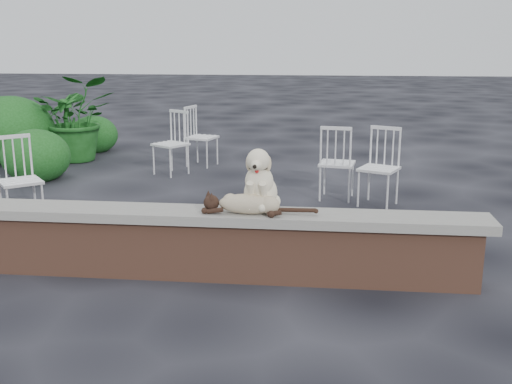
# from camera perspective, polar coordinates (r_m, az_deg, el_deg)

# --- Properties ---
(ground) EXTENTS (60.00, 60.00, 0.00)m
(ground) POSITION_cam_1_polar(r_m,az_deg,el_deg) (5.45, -12.71, -7.34)
(ground) COLOR black
(ground) RESTS_ON ground
(brick_wall) EXTENTS (6.00, 0.30, 0.50)m
(brick_wall) POSITION_cam_1_polar(r_m,az_deg,el_deg) (5.36, -12.85, -4.85)
(brick_wall) COLOR brown
(brick_wall) RESTS_ON ground
(capstone) EXTENTS (6.20, 0.40, 0.08)m
(capstone) POSITION_cam_1_polar(r_m,az_deg,el_deg) (5.28, -13.02, -1.87)
(capstone) COLOR slate
(capstone) RESTS_ON brick_wall
(dog) EXTENTS (0.39, 0.49, 0.54)m
(dog) POSITION_cam_1_polar(r_m,az_deg,el_deg) (5.03, 0.44, 1.36)
(dog) COLOR beige
(dog) RESTS_ON capstone
(cat) EXTENTS (1.12, 0.36, 0.19)m
(cat) POSITION_cam_1_polar(r_m,az_deg,el_deg) (4.94, -0.66, -0.99)
(cat) COLOR tan
(cat) RESTS_ON capstone
(chair_e) EXTENTS (0.70, 0.70, 0.94)m
(chair_e) POSITION_cam_1_polar(r_m,az_deg,el_deg) (9.70, -5.10, 5.21)
(chair_e) COLOR white
(chair_e) RESTS_ON ground
(chair_d) EXTENTS (0.74, 0.74, 0.94)m
(chair_d) POSITION_cam_1_polar(r_m,az_deg,el_deg) (7.45, 11.42, 2.28)
(chair_d) COLOR white
(chair_d) RESTS_ON ground
(chair_a) EXTENTS (0.79, 0.79, 0.94)m
(chair_a) POSITION_cam_1_polar(r_m,az_deg,el_deg) (7.13, -21.20, 1.07)
(chair_a) COLOR white
(chair_a) RESTS_ON ground
(chair_c) EXTENTS (0.64, 0.64, 0.94)m
(chair_c) POSITION_cam_1_polar(r_m,az_deg,el_deg) (7.68, 7.59, 2.79)
(chair_c) COLOR white
(chair_c) RESTS_ON ground
(chair_b) EXTENTS (0.77, 0.77, 0.94)m
(chair_b) POSITION_cam_1_polar(r_m,az_deg,el_deg) (9.11, -8.00, 4.55)
(chair_b) COLOR white
(chair_b) RESTS_ON ground
(potted_plant_a) EXTENTS (1.51, 1.39, 1.41)m
(potted_plant_a) POSITION_cam_1_polar(r_m,az_deg,el_deg) (10.48, -16.32, 6.65)
(potted_plant_a) COLOR #144614
(potted_plant_a) RESTS_ON ground
(potted_plant_b) EXTENTS (0.87, 0.87, 1.10)m
(potted_plant_b) POSITION_cam_1_polar(r_m,az_deg,el_deg) (10.52, -17.31, 5.77)
(potted_plant_b) COLOR #144614
(potted_plant_b) RESTS_ON ground
(shrubbery) EXTENTS (2.24, 3.13, 1.13)m
(shrubbery) POSITION_cam_1_polar(r_m,az_deg,el_deg) (10.52, -20.51, 4.93)
(shrubbery) COLOR #144614
(shrubbery) RESTS_ON ground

